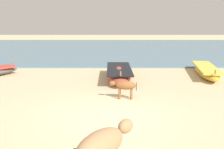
% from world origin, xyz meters
% --- Properties ---
extents(ground, '(80.00, 80.00, 0.00)m').
position_xyz_m(ground, '(0.00, 0.00, 0.00)').
color(ground, beige).
extents(sea_water, '(60.00, 20.00, 0.08)m').
position_xyz_m(sea_water, '(0.00, 17.90, 0.04)').
color(sea_water, slate).
rests_on(sea_water, ground).
extents(fishing_boat_0, '(1.16, 3.96, 0.75)m').
position_xyz_m(fishing_boat_0, '(0.45, 4.96, 0.30)').
color(fishing_boat_0, '#B74733').
rests_on(fishing_boat_0, ground).
extents(fishing_boat_1, '(1.54, 4.38, 0.65)m').
position_xyz_m(fishing_boat_1, '(4.83, 5.88, 0.25)').
color(fishing_boat_1, gold).
rests_on(fishing_boat_1, ground).
extents(cow_adult_tan, '(1.16, 1.41, 1.02)m').
position_xyz_m(cow_adult_tan, '(-0.03, -3.35, 0.73)').
color(cow_adult_tan, tan).
rests_on(cow_adult_tan, ground).
extents(calf_near_brown, '(1.00, 0.39, 0.65)m').
position_xyz_m(calf_near_brown, '(0.57, 1.85, 0.47)').
color(calf_near_brown, brown).
rests_on(calf_near_brown, ground).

